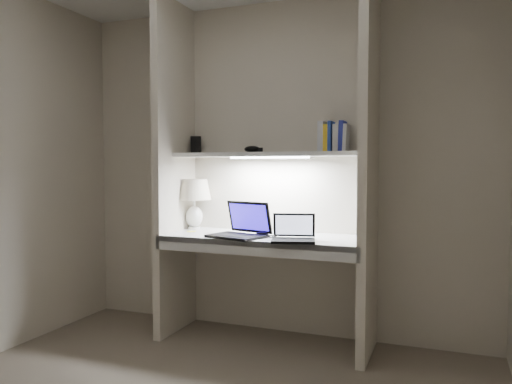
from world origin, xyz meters
The scene contains 17 objects.
back_wall centered at (0.00, 1.50, 1.25)m, with size 3.20×0.01×2.50m, color beige.
alcove_panel_left centered at (-0.73, 1.23, 1.25)m, with size 0.06×0.55×2.50m, color beige.
alcove_panel_right centered at (0.73, 1.23, 1.25)m, with size 0.06×0.55×2.50m, color beige.
desk centered at (0.00, 1.23, 0.75)m, with size 1.40×0.55×0.04m, color white.
desk_apron centered at (0.00, 0.96, 0.72)m, with size 1.46×0.03×0.10m, color silver.
shelf centered at (0.00, 1.32, 1.35)m, with size 1.40×0.36×0.03m, color silver.
strip_light centered at (0.00, 1.32, 1.33)m, with size 0.60×0.04×0.01m, color white.
table_lamp centered at (-0.64, 1.37, 1.04)m, with size 0.27×0.27×0.39m.
laptop_main centered at (-0.14, 1.12, 0.83)m, with size 0.43×0.40×0.24m.
laptop_netbook centered at (0.27, 1.05, 0.81)m, with size 0.33×0.31×0.18m.
speaker centered at (-0.13, 1.45, 0.85)m, with size 0.11×0.08×0.15m, color silver.
mouse centered at (0.00, 1.18, 0.79)m, with size 0.10×0.06×0.03m, color black.
cable_coil centered at (0.06, 1.17, 0.78)m, with size 0.09×0.09×0.01m, color black.
sticky_note centered at (-0.59, 1.23, 0.77)m, with size 0.07×0.07×0.00m, color yellow.
book_row centered at (0.46, 1.39, 1.47)m, with size 0.21×0.14×0.22m.
shelf_box centered at (-0.64, 1.40, 1.43)m, with size 0.08×0.06×0.13m, color black.
shelf_gadget centered at (-0.15, 1.38, 1.39)m, with size 0.12×0.09×0.05m, color black.
Camera 1 is at (1.22, -2.10, 1.27)m, focal length 35.00 mm.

